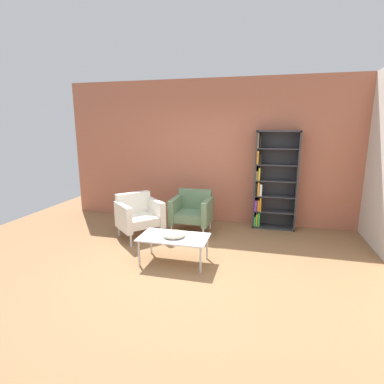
{
  "coord_description": "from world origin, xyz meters",
  "views": [
    {
      "loc": [
        1.03,
        -3.61,
        1.95
      ],
      "look_at": [
        -0.09,
        0.84,
        0.95
      ],
      "focal_mm": 27.76,
      "sensor_mm": 36.0,
      "label": 1
    }
  ],
  "objects_px": {
    "coffee_table_low": "(174,239)",
    "armchair_spare_guest": "(192,210)",
    "bookshelf_tall": "(272,181)",
    "decorative_bowl": "(174,234)",
    "armchair_corner_red": "(138,215)"
  },
  "relations": [
    {
      "from": "armchair_spare_guest",
      "to": "bookshelf_tall",
      "type": "bearing_deg",
      "value": 24.2
    },
    {
      "from": "bookshelf_tall",
      "to": "decorative_bowl",
      "type": "height_order",
      "value": "bookshelf_tall"
    },
    {
      "from": "armchair_spare_guest",
      "to": "coffee_table_low",
      "type": "bearing_deg",
      "value": -86.19
    },
    {
      "from": "coffee_table_low",
      "to": "armchair_spare_guest",
      "type": "height_order",
      "value": "armchair_spare_guest"
    },
    {
      "from": "decorative_bowl",
      "to": "armchair_spare_guest",
      "type": "bearing_deg",
      "value": 92.75
    },
    {
      "from": "decorative_bowl",
      "to": "armchair_corner_red",
      "type": "height_order",
      "value": "armchair_corner_red"
    },
    {
      "from": "bookshelf_tall",
      "to": "armchair_corner_red",
      "type": "height_order",
      "value": "bookshelf_tall"
    },
    {
      "from": "armchair_spare_guest",
      "to": "armchair_corner_red",
      "type": "relative_size",
      "value": 0.82
    },
    {
      "from": "coffee_table_low",
      "to": "armchair_corner_red",
      "type": "distance_m",
      "value": 1.27
    },
    {
      "from": "decorative_bowl",
      "to": "armchair_corner_red",
      "type": "distance_m",
      "value": 1.27
    },
    {
      "from": "decorative_bowl",
      "to": "bookshelf_tall",
      "type": "bearing_deg",
      "value": 55.18
    },
    {
      "from": "armchair_spare_guest",
      "to": "armchair_corner_red",
      "type": "bearing_deg",
      "value": -148.66
    },
    {
      "from": "coffee_table_low",
      "to": "armchair_corner_red",
      "type": "xyz_separation_m",
      "value": [
        -0.94,
        0.86,
        0.05
      ]
    },
    {
      "from": "coffee_table_low",
      "to": "armchair_corner_red",
      "type": "bearing_deg",
      "value": 137.59
    },
    {
      "from": "bookshelf_tall",
      "to": "armchair_spare_guest",
      "type": "height_order",
      "value": "bookshelf_tall"
    }
  ]
}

